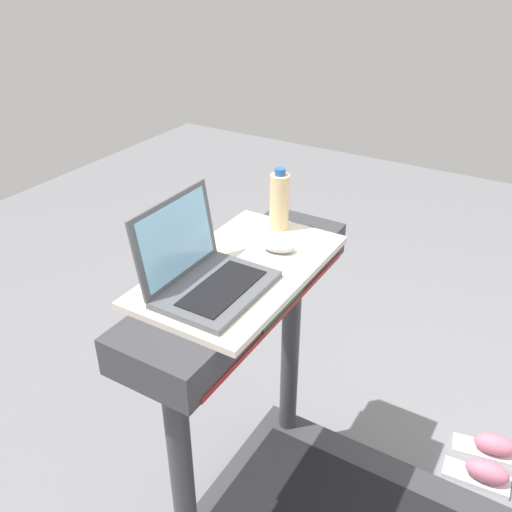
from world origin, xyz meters
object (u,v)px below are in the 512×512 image
object	(u,v)px
sneaker_left	(484,473)
sneaker_right	(491,446)
laptop	(204,272)
water_bottle	(279,201)
computer_mouse	(279,246)

from	to	relation	value
sneaker_left	sneaker_right	bearing A→B (deg)	0.00
laptop	sneaker_left	distance (m)	1.54
laptop	sneaker_left	world-z (taller)	laptop
sneaker_left	sneaker_right	world-z (taller)	same
water_bottle	sneaker_right	bearing A→B (deg)	-58.57
laptop	computer_mouse	size ratio (longest dim) A/B	3.17
laptop	sneaker_left	xyz separation A→B (m)	(0.74, -0.79, -1.10)
laptop	computer_mouse	xyz separation A→B (m)	(0.28, -0.08, -0.03)
computer_mouse	sneaker_left	xyz separation A→B (m)	(0.46, -0.71, -1.06)
laptop	computer_mouse	bearing A→B (deg)	-18.64
computer_mouse	water_bottle	world-z (taller)	water_bottle
sneaker_left	computer_mouse	bearing A→B (deg)	122.81
laptop	sneaker_right	distance (m)	1.62
sneaker_left	sneaker_right	distance (m)	0.16
water_bottle	sneaker_left	distance (m)	1.43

